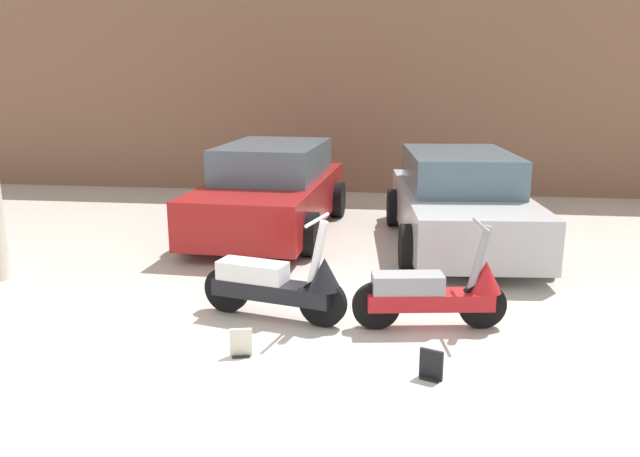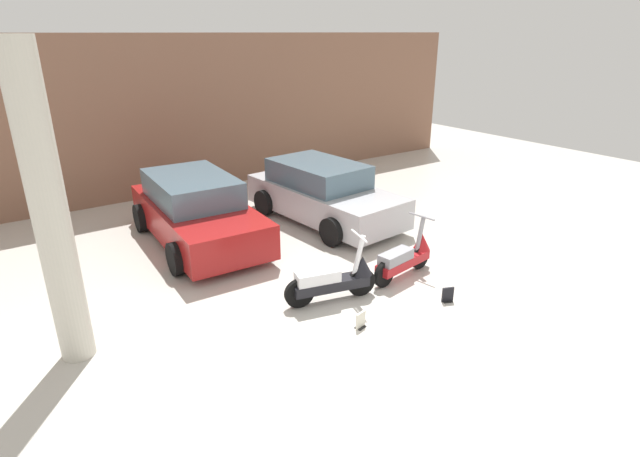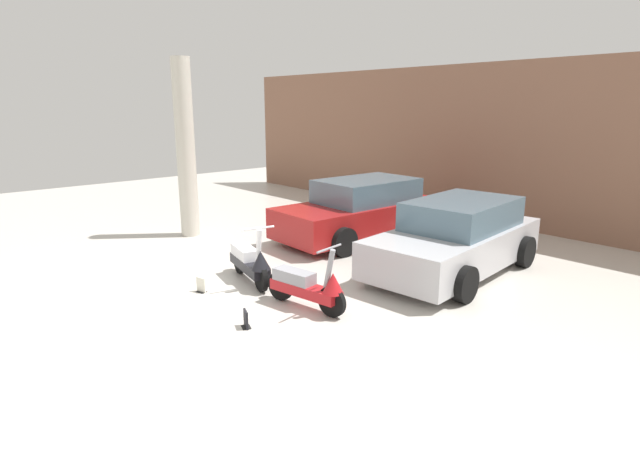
% 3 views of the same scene
% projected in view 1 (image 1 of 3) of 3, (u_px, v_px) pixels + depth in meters
% --- Properties ---
extents(ground_plane, '(28.00, 28.00, 0.00)m').
position_uv_depth(ground_plane, '(288.00, 363.00, 5.49)').
color(ground_plane, beige).
extents(wall_back, '(19.60, 0.12, 4.16)m').
position_uv_depth(wall_back, '(358.00, 94.00, 13.05)').
color(wall_back, '#845B47').
rests_on(wall_back, ground_plane).
extents(scooter_front_left, '(1.57, 0.70, 1.11)m').
position_uv_depth(scooter_front_left, '(279.00, 283.00, 6.38)').
color(scooter_front_left, black).
rests_on(scooter_front_left, ground_plane).
extents(scooter_front_right, '(1.53, 0.58, 1.07)m').
position_uv_depth(scooter_front_right, '(437.00, 292.00, 6.16)').
color(scooter_front_right, black).
rests_on(scooter_front_right, ground_plane).
extents(car_rear_left, '(2.15, 4.19, 1.40)m').
position_uv_depth(car_rear_left, '(272.00, 190.00, 10.01)').
color(car_rear_left, maroon).
rests_on(car_rear_left, ground_plane).
extents(car_rear_center, '(2.21, 4.15, 1.37)m').
position_uv_depth(car_rear_center, '(460.00, 202.00, 9.19)').
color(car_rear_center, '#B7B7BC').
rests_on(car_rear_center, ground_plane).
extents(placard_near_left_scooter, '(0.20, 0.15, 0.26)m').
position_uv_depth(placard_near_left_scooter, '(241.00, 344.00, 5.60)').
color(placard_near_left_scooter, black).
rests_on(placard_near_left_scooter, ground_plane).
extents(placard_near_right_scooter, '(0.20, 0.17, 0.26)m').
position_uv_depth(placard_near_right_scooter, '(431.00, 366.00, 5.18)').
color(placard_near_right_scooter, black).
rests_on(placard_near_right_scooter, ground_plane).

